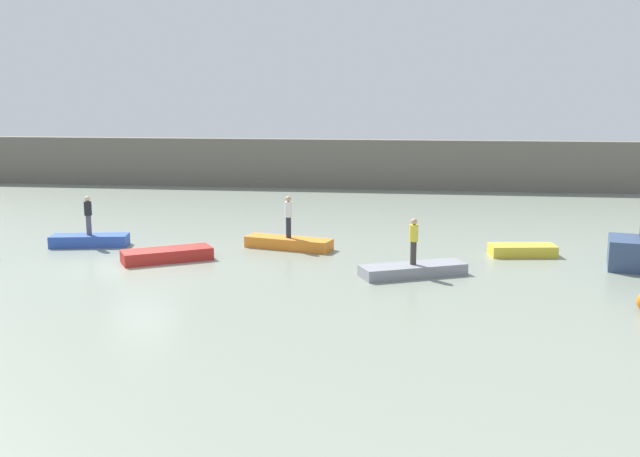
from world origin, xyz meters
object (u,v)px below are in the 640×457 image
object	(u,v)px
rowboat_blue	(90,240)
person_white_shirt	(288,214)
rowboat_orange	(289,243)
rowboat_yellow	(522,250)
rowboat_red	(167,255)
rowboat_grey	(413,270)
person_yellow_shirt	(414,239)
person_dark_shirt	(88,213)

from	to	relation	value
rowboat_blue	person_white_shirt	world-z (taller)	person_white_shirt
rowboat_orange	rowboat_yellow	xyz separation A→B (m)	(9.70, -0.08, -0.01)
rowboat_red	rowboat_yellow	distance (m)	14.33
rowboat_orange	rowboat_grey	distance (m)	6.63
rowboat_yellow	person_white_shirt	xyz separation A→B (m)	(-9.70, 0.08, 1.26)
rowboat_orange	rowboat_red	bearing A→B (deg)	-131.24
rowboat_orange	person_yellow_shirt	size ratio (longest dim) A/B	2.22
rowboat_blue	rowboat_orange	distance (m)	8.66
rowboat_grey	rowboat_yellow	distance (m)	5.89
rowboat_grey	person_yellow_shirt	distance (m)	1.14
rowboat_red	person_dark_shirt	distance (m)	5.00
rowboat_blue	person_yellow_shirt	world-z (taller)	person_yellow_shirt
rowboat_orange	rowboat_grey	world-z (taller)	rowboat_orange
person_white_shirt	person_dark_shirt	distance (m)	8.66
rowboat_grey	person_dark_shirt	world-z (taller)	person_dark_shirt
rowboat_red	rowboat_grey	world-z (taller)	rowboat_red
rowboat_orange	person_yellow_shirt	world-z (taller)	person_yellow_shirt
rowboat_red	person_white_shirt	size ratio (longest dim) A/B	1.94
rowboat_blue	person_dark_shirt	size ratio (longest dim) A/B	1.92
rowboat_yellow	person_white_shirt	bearing A→B (deg)	170.92
rowboat_red	rowboat_orange	bearing A→B (deg)	2.32
person_yellow_shirt	rowboat_grey	bearing A→B (deg)	90.00
rowboat_blue	rowboat_orange	bearing A→B (deg)	-6.78
person_white_shirt	person_yellow_shirt	size ratio (longest dim) A/B	1.06
person_white_shirt	person_yellow_shirt	bearing A→B (deg)	-37.01
rowboat_red	person_white_shirt	distance (m)	5.39
person_yellow_shirt	person_dark_shirt	size ratio (longest dim) A/B	1.00
rowboat_blue	person_white_shirt	distance (m)	8.75
rowboat_red	rowboat_orange	xyz separation A→B (m)	(4.35, 2.95, -0.01)
person_yellow_shirt	person_dark_shirt	bearing A→B (deg)	166.61
rowboat_orange	person_yellow_shirt	distance (m)	6.73
rowboat_grey	rowboat_yellow	world-z (taller)	rowboat_yellow
person_white_shirt	person_dark_shirt	xyz separation A→B (m)	(-8.63, -0.68, -0.03)
rowboat_yellow	rowboat_blue	bearing A→B (deg)	173.25
rowboat_grey	person_white_shirt	bearing A→B (deg)	117.53
person_yellow_shirt	person_dark_shirt	distance (m)	14.32
rowboat_yellow	person_white_shirt	world-z (taller)	person_white_shirt
person_white_shirt	person_yellow_shirt	xyz separation A→B (m)	(5.30, -3.99, -0.13)
rowboat_blue	person_dark_shirt	bearing A→B (deg)	-11.28
rowboat_grey	rowboat_yellow	xyz separation A→B (m)	(4.40, 3.92, 0.02)
rowboat_yellow	rowboat_red	bearing A→B (deg)	-177.08
rowboat_yellow	person_white_shirt	size ratio (longest dim) A/B	1.46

